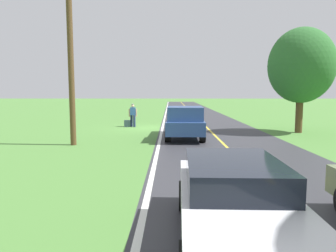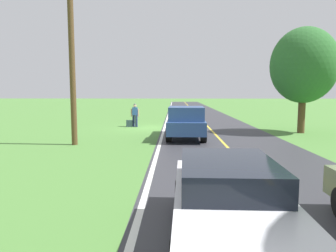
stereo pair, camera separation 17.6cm
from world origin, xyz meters
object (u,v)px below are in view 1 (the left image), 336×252
at_px(suitcase_carried, 127,124).
at_px(pickup_truck_passing, 185,121).
at_px(sedan_ahead_same_lane, 234,198).
at_px(utility_pole_roadside, 71,58).
at_px(tree_far_side_near, 301,66).
at_px(hitchhiker_walking, 133,114).

height_order(suitcase_carried, pickup_truck_passing, pickup_truck_passing).
distance_m(suitcase_carried, pickup_truck_passing, 6.98).
distance_m(suitcase_carried, sedan_ahead_same_lane, 18.38).
height_order(sedan_ahead_same_lane, utility_pole_roadside, utility_pole_roadside).
xyz_separation_m(suitcase_carried, sedan_ahead_same_lane, (-4.34, 17.85, 0.50)).
distance_m(tree_far_side_near, sedan_ahead_same_lane, 16.69).
height_order(pickup_truck_passing, tree_far_side_near, tree_far_side_near).
distance_m(tree_far_side_near, utility_pole_roadside, 13.88).
bearing_deg(hitchhiker_walking, pickup_truck_passing, 122.15).
xyz_separation_m(suitcase_carried, tree_far_side_near, (-11.46, 3.17, 3.99)).
bearing_deg(utility_pole_roadside, suitcase_carried, -101.13).
relative_size(hitchhiker_walking, tree_far_side_near, 0.26).
xyz_separation_m(suitcase_carried, pickup_truck_passing, (-4.04, 5.65, 0.71)).
xyz_separation_m(tree_far_side_near, sedan_ahead_same_lane, (7.12, 14.68, -3.49)).
height_order(suitcase_carried, utility_pole_roadside, utility_pole_roadside).
relative_size(suitcase_carried, pickup_truck_passing, 0.09).
relative_size(pickup_truck_passing, tree_far_side_near, 0.82).
bearing_deg(pickup_truck_passing, sedan_ahead_same_lane, 91.44).
relative_size(tree_far_side_near, sedan_ahead_same_lane, 1.49).
relative_size(hitchhiker_walking, sedan_ahead_same_lane, 0.39).
xyz_separation_m(pickup_truck_passing, tree_far_side_near, (-7.43, -2.49, 3.28)).
relative_size(suitcase_carried, tree_far_side_near, 0.08).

